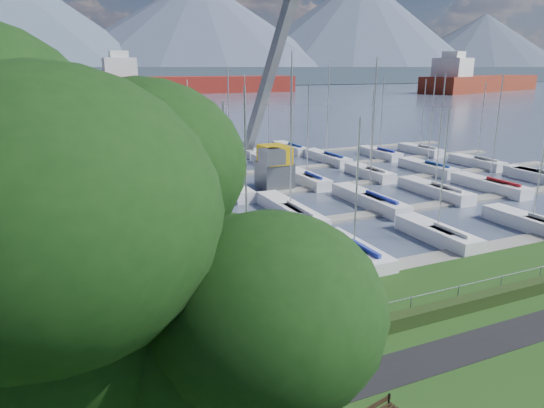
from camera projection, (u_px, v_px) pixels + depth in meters
path at (418, 362)px, 20.19m from camera, size 160.00×2.00×0.04m
water at (77, 92)px, 251.37m from camera, size 800.00×540.00×0.20m
hedge at (381, 326)px, 22.38m from camera, size 80.00×0.70×0.70m
fence at (377, 305)px, 22.50m from camera, size 80.00×0.04×0.04m
foothill at (70, 77)px, 311.13m from camera, size 900.00×80.00×12.00m
mountains at (71, 20)px, 368.50m from camera, size 1190.00×360.00×115.00m
docks at (212, 200)px, 45.73m from camera, size 90.00×41.60×0.25m
tree at (107, 241)px, 9.66m from camera, size 10.04×8.64×13.26m
crane at (274, 133)px, 50.03m from camera, size 5.55×13.22×22.35m
cargo_ship_mid at (186, 85)px, 234.47m from camera, size 100.04×19.77×21.50m
cargo_ship_east at (479, 84)px, 249.64m from camera, size 95.64×46.31×21.50m
sailboat_fleet at (195, 138)px, 45.96m from camera, size 74.68×49.63×13.63m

